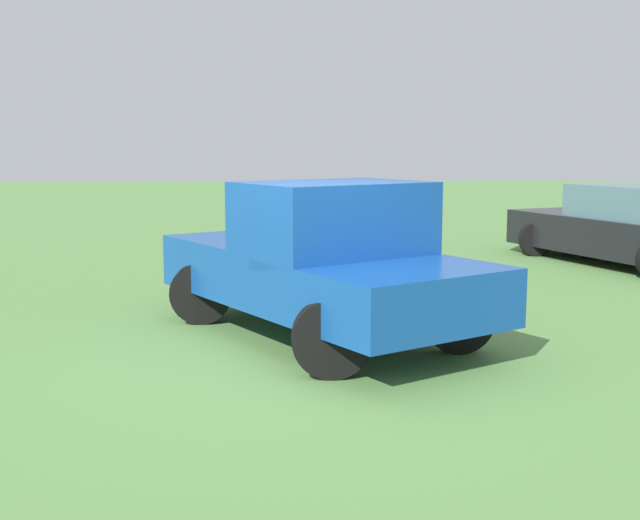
# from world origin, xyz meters

# --- Properties ---
(ground_plane) EXTENTS (80.00, 80.00, 0.00)m
(ground_plane) POSITION_xyz_m (0.00, 0.00, 0.00)
(ground_plane) COLOR #5B8C47
(pickup_truck) EXTENTS (3.96, 4.78, 1.80)m
(pickup_truck) POSITION_xyz_m (-0.26, -0.85, 0.93)
(pickup_truck) COLOR black
(pickup_truck) RESTS_ON ground_plane
(sedan_near) EXTENTS (3.35, 5.05, 1.48)m
(sedan_near) POSITION_xyz_m (-6.16, -6.22, 0.69)
(sedan_near) COLOR black
(sedan_near) RESTS_ON ground_plane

